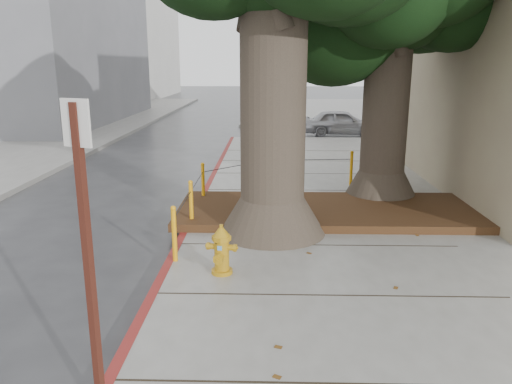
# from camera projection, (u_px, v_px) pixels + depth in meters

# --- Properties ---
(ground) EXTENTS (140.00, 140.00, 0.00)m
(ground) POSITION_uv_depth(u_px,v_px,m) (294.00, 305.00, 7.05)
(ground) COLOR #28282B
(ground) RESTS_ON ground
(sidewalk_far) EXTENTS (16.00, 20.00, 0.15)m
(sidewalk_far) POSITION_uv_depth(u_px,v_px,m) (358.00, 110.00, 35.91)
(sidewalk_far) COLOR slate
(sidewalk_far) RESTS_ON ground
(curb_red) EXTENTS (0.14, 26.00, 0.16)m
(curb_red) POSITION_uv_depth(u_px,v_px,m) (183.00, 238.00, 9.50)
(curb_red) COLOR maroon
(curb_red) RESTS_ON ground
(planter_bed) EXTENTS (6.40, 2.60, 0.16)m
(planter_bed) POSITION_uv_depth(u_px,v_px,m) (327.00, 211.00, 10.74)
(planter_bed) COLOR black
(planter_bed) RESTS_ON sidewalk_main
(building_far_grey) EXTENTS (12.00, 16.00, 12.00)m
(building_far_grey) POSITION_uv_depth(u_px,v_px,m) (3.00, 13.00, 27.23)
(building_far_grey) COLOR slate
(building_far_grey) RESTS_ON ground
(building_far_white) EXTENTS (12.00, 18.00, 15.00)m
(building_far_white) POSITION_uv_depth(u_px,v_px,m) (102.00, 20.00, 49.17)
(building_far_white) COLOR silver
(building_far_white) RESTS_ON ground
(bollard_ring) EXTENTS (3.79, 5.39, 0.95)m
(bollard_ring) POSITION_uv_depth(u_px,v_px,m) (247.00, 185.00, 11.14)
(bollard_ring) COLOR #F6A00D
(bollard_ring) RESTS_ON sidewalk_main
(fire_hydrant) EXTENTS (0.42, 0.39, 0.79)m
(fire_hydrant) POSITION_uv_depth(u_px,v_px,m) (222.00, 250.00, 7.64)
(fire_hydrant) COLOR #C18B13
(fire_hydrant) RESTS_ON sidewalk_main
(signpost) EXTENTS (0.27, 0.13, 2.88)m
(signpost) POSITION_uv_depth(u_px,v_px,m) (87.00, 244.00, 4.35)
(signpost) COLOR #471911
(signpost) RESTS_ON sidewalk_main
(car_silver) EXTENTS (3.67, 1.64, 1.23)m
(car_silver) POSITION_uv_depth(u_px,v_px,m) (342.00, 123.00, 23.41)
(car_silver) COLOR #A4A3A8
(car_silver) RESTS_ON ground
(car_red) EXTENTS (3.47, 1.56, 1.11)m
(car_red) POSITION_uv_depth(u_px,v_px,m) (456.00, 119.00, 25.33)
(car_red) COLOR maroon
(car_red) RESTS_ON ground
(car_dark) EXTENTS (2.31, 4.78, 1.34)m
(car_dark) POSITION_uv_depth(u_px,v_px,m) (34.00, 120.00, 23.77)
(car_dark) COLOR black
(car_dark) RESTS_ON ground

